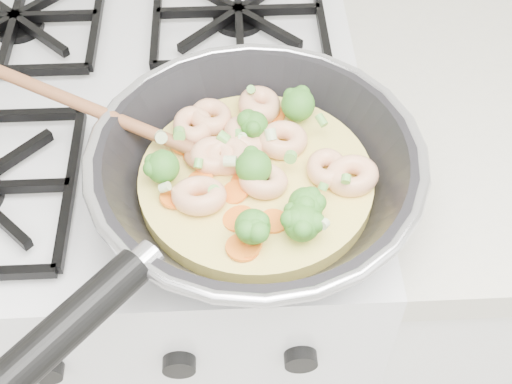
{
  "coord_description": "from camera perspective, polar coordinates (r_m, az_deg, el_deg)",
  "views": [
    {
      "loc": [
        0.14,
        1.06,
        1.49
      ],
      "look_at": [
        0.16,
        1.52,
        0.93
      ],
      "focal_mm": 49.06,
      "sensor_mm": 36.0,
      "label": 1
    }
  ],
  "objects": [
    {
      "name": "stove",
      "position": [
        1.22,
        -7.91,
        -7.87
      ],
      "size": [
        0.6,
        0.6,
        0.92
      ],
      "color": "white",
      "rests_on": "ground"
    },
    {
      "name": "skillet",
      "position": [
        0.7,
        -0.35,
        1.44
      ],
      "size": [
        0.49,
        0.45,
        0.1
      ],
      "rotation": [
        0.0,
        0.0,
        -0.0
      ],
      "color": "black",
      "rests_on": "stove"
    }
  ]
}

